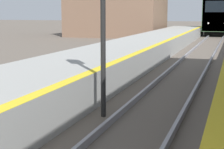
# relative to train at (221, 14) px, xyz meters

# --- Properties ---
(train) EXTENTS (2.82, 23.23, 4.40)m
(train) POSITION_rel_train_xyz_m (0.00, 0.00, 0.00)
(train) COLOR black
(train) RESTS_ON ground
(station_building) EXTENTS (9.55, 7.74, 5.69)m
(station_building) POSITION_rel_train_xyz_m (-9.86, -12.32, 0.62)
(station_building) COLOR brown
(station_building) RESTS_ON ground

